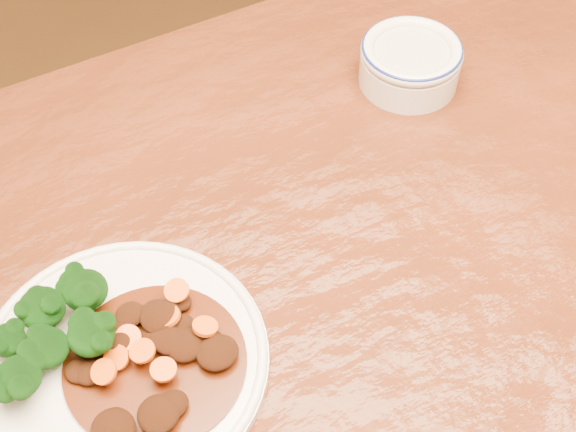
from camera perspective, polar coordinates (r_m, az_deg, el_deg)
dining_table at (r=0.85m, az=5.88°, el=-7.78°), size 1.61×1.10×0.75m
dinner_plate at (r=0.74m, az=-11.66°, el=-10.04°), size 0.26×0.26×0.02m
broccoli_florets at (r=0.74m, az=-16.28°, el=-7.79°), size 0.13×0.09×0.05m
mince_stew at (r=0.73m, az=-9.75°, el=-9.76°), size 0.16×0.16×0.03m
dip_bowl at (r=0.96m, az=8.69°, el=10.80°), size 0.12×0.12×0.05m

